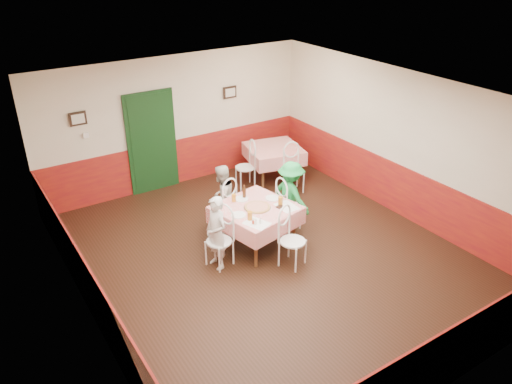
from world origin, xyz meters
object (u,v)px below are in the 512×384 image
glass_c (234,198)px  diner_left (216,233)px  wallet (280,207)px  second_table (274,163)px  diner_right (291,195)px  chair_left (219,241)px  chair_second_a (245,168)px  beer_bottle (244,192)px  glass_a (250,216)px  diner_far (221,197)px  glass_b (280,201)px  chair_near (293,241)px  chair_right (289,206)px  pizza (257,207)px  chair_far (224,206)px  main_table (256,226)px  chair_second_b (294,172)px

glass_c → diner_left: 0.90m
glass_c → wallet: glass_c is taller
second_table → diner_right: diner_right is taller
chair_left → glass_c: size_ratio=6.51×
chair_second_a → wallet: size_ratio=8.18×
second_table → diner_left: 3.55m
beer_bottle → diner_left: 1.10m
glass_a → diner_far: (0.13, 1.19, -0.22)m
diner_right → second_table: bearing=-34.5°
chair_left → glass_a: (0.51, -0.13, 0.38)m
glass_b → chair_near: bearing=-108.5°
chair_second_a → chair_right: bearing=5.2°
chair_left → glass_b: glass_b is taller
chair_second_a → wallet: 2.46m
diner_left → diner_far: bearing=141.5°
diner_left → chair_left: bearing=96.5°
chair_right → diner_left: 1.76m
chair_right → glass_a: size_ratio=6.01×
chair_right → pizza: chair_right is taller
chair_right → wallet: (-0.49, -0.40, 0.32)m
chair_far → diner_right: (1.06, -0.65, 0.21)m
second_table → chair_left: 3.50m
main_table → pizza: 0.40m
chair_second_a → glass_b: (-0.68, -2.25, 0.39)m
glass_b → glass_a: bearing=-168.4°
diner_left → beer_bottle: bearing=117.9°
wallet → diner_far: diner_far is taller
chair_left → chair_second_b: (2.66, 1.52, 0.00)m
pizza → diner_left: size_ratio=0.34×
chair_near → glass_a: size_ratio=6.01×
main_table → glass_c: glass_c is taller
glass_b → main_table: bearing=158.4°
glass_a → glass_c: 0.70m
chair_second_a → diner_right: bearing=6.6°
second_table → chair_left: size_ratio=1.24×
glass_a → beer_bottle: size_ratio=0.66×
chair_left → glass_a: bearing=60.6°
chair_right → diner_far: (-1.02, 0.71, 0.17)m
chair_second_a → glass_b: size_ratio=5.97×
glass_a → beer_bottle: bearing=64.9°
glass_a → diner_left: bearing=167.8°
second_table → chair_near: bearing=-119.5°
chair_far → glass_b: (0.57, -0.99, 0.39)m
chair_left → pizza: chair_left is taller
beer_bottle → diner_far: diner_far is taller
beer_bottle → glass_c: bearing=-176.0°
glass_c → chair_second_a: bearing=52.8°
second_table → pizza: pizza is taller
diner_left → wallet: bearing=82.6°
chair_second_b → glass_c: bearing=-142.3°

